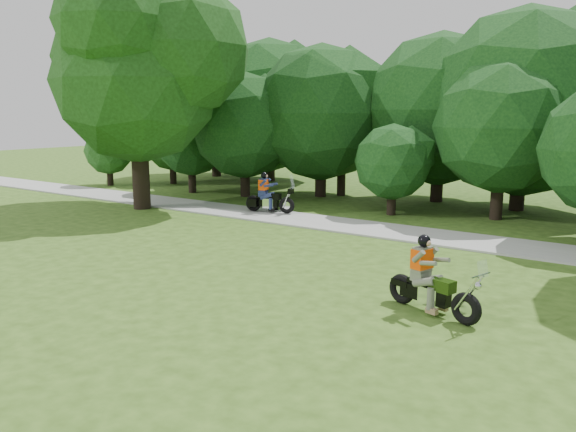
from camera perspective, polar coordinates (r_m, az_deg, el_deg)
The scene contains 6 objects.
ground at distance 11.60m, azimuth -4.78°, elevation -8.68°, with size 100.00×100.00×0.00m, color #2F4D16.
walkway at distance 18.25m, azimuth 11.42°, elevation -1.66°, with size 60.00×2.20×0.06m, color #969691.
tree_line at distance 24.04m, azimuth 18.30°, elevation 9.76°, with size 39.92×12.59×7.82m.
big_tree_west at distance 23.35m, azimuth -14.63°, elevation 14.95°, with size 8.64×6.56×9.96m.
chopper_motorcycle at distance 11.14m, azimuth 14.10°, elevation -6.76°, with size 2.08×0.95×1.51m.
touring_motorcycle at distance 21.30m, azimuth -2.17°, elevation 1.87°, with size 2.00×0.90×1.53m.
Camera 1 is at (7.01, -8.42, 3.79)m, focal length 35.00 mm.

